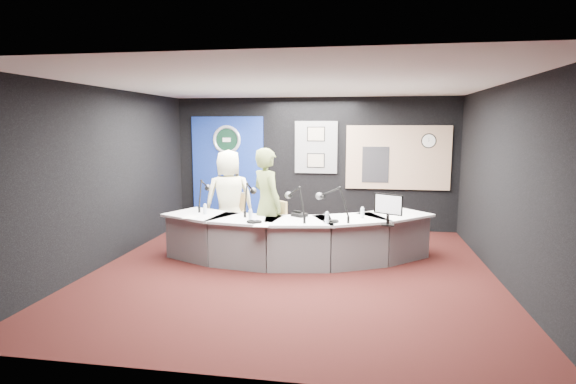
% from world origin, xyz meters
% --- Properties ---
extents(ground, '(6.00, 6.00, 0.00)m').
position_xyz_m(ground, '(0.00, 0.00, 0.00)').
color(ground, black).
rests_on(ground, ground).
extents(ceiling, '(6.00, 6.00, 0.02)m').
position_xyz_m(ceiling, '(0.00, 0.00, 2.80)').
color(ceiling, silver).
rests_on(ceiling, ground).
extents(wall_back, '(6.00, 0.02, 2.80)m').
position_xyz_m(wall_back, '(0.00, 3.00, 1.40)').
color(wall_back, black).
rests_on(wall_back, ground).
extents(wall_front, '(6.00, 0.02, 2.80)m').
position_xyz_m(wall_front, '(0.00, -3.00, 1.40)').
color(wall_front, black).
rests_on(wall_front, ground).
extents(wall_left, '(0.02, 6.00, 2.80)m').
position_xyz_m(wall_left, '(-3.00, 0.00, 1.40)').
color(wall_left, black).
rests_on(wall_left, ground).
extents(wall_right, '(0.02, 6.00, 2.80)m').
position_xyz_m(wall_right, '(3.00, 0.00, 1.40)').
color(wall_right, black).
rests_on(wall_right, ground).
extents(broadcast_desk, '(4.50, 1.90, 0.75)m').
position_xyz_m(broadcast_desk, '(-0.05, 0.55, 0.38)').
color(broadcast_desk, silver).
rests_on(broadcast_desk, ground).
extents(backdrop_panel, '(1.60, 0.05, 2.30)m').
position_xyz_m(backdrop_panel, '(-1.90, 2.97, 1.25)').
color(backdrop_panel, navy).
rests_on(backdrop_panel, wall_back).
extents(agency_seal, '(0.63, 0.07, 0.63)m').
position_xyz_m(agency_seal, '(-1.90, 2.93, 1.90)').
color(agency_seal, silver).
rests_on(agency_seal, backdrop_panel).
extents(seal_center, '(0.48, 0.01, 0.48)m').
position_xyz_m(seal_center, '(-1.90, 2.94, 1.90)').
color(seal_center, black).
rests_on(seal_center, backdrop_panel).
extents(pinboard, '(0.90, 0.04, 1.10)m').
position_xyz_m(pinboard, '(0.05, 2.97, 1.75)').
color(pinboard, slate).
rests_on(pinboard, wall_back).
extents(framed_photo_upper, '(0.34, 0.02, 0.27)m').
position_xyz_m(framed_photo_upper, '(0.05, 2.94, 2.03)').
color(framed_photo_upper, gray).
rests_on(framed_photo_upper, pinboard).
extents(framed_photo_lower, '(0.34, 0.02, 0.27)m').
position_xyz_m(framed_photo_lower, '(0.05, 2.94, 1.47)').
color(framed_photo_lower, gray).
rests_on(framed_photo_lower, pinboard).
extents(booth_window_frame, '(2.12, 0.06, 1.32)m').
position_xyz_m(booth_window_frame, '(1.75, 2.97, 1.55)').
color(booth_window_frame, tan).
rests_on(booth_window_frame, wall_back).
extents(booth_glow, '(2.00, 0.02, 1.20)m').
position_xyz_m(booth_glow, '(1.75, 2.96, 1.55)').
color(booth_glow, '#FFC6A1').
rests_on(booth_glow, booth_window_frame).
extents(equipment_rack, '(0.55, 0.02, 0.75)m').
position_xyz_m(equipment_rack, '(1.30, 2.94, 1.40)').
color(equipment_rack, black).
rests_on(equipment_rack, booth_window_frame).
extents(wall_clock, '(0.28, 0.01, 0.28)m').
position_xyz_m(wall_clock, '(2.35, 2.94, 1.90)').
color(wall_clock, white).
rests_on(wall_clock, booth_window_frame).
extents(armchair_left, '(0.54, 0.54, 0.95)m').
position_xyz_m(armchair_left, '(-1.35, 1.21, 0.47)').
color(armchair_left, tan).
rests_on(armchair_left, ground).
extents(armchair_right, '(0.73, 0.73, 0.92)m').
position_xyz_m(armchair_right, '(-0.52, 0.62, 0.46)').
color(armchair_right, tan).
rests_on(armchair_right, ground).
extents(draped_jacket, '(0.50, 0.11, 0.70)m').
position_xyz_m(draped_jacket, '(-1.37, 1.46, 0.62)').
color(draped_jacket, slate).
rests_on(draped_jacket, armchair_left).
extents(person_man, '(1.01, 0.83, 1.78)m').
position_xyz_m(person_man, '(-1.35, 1.21, 0.89)').
color(person_man, beige).
rests_on(person_man, ground).
extents(person_woman, '(0.78, 0.79, 1.85)m').
position_xyz_m(person_woman, '(-0.52, 0.62, 0.92)').
color(person_woman, '#616E3A').
rests_on(person_woman, ground).
extents(computer_monitor, '(0.43, 0.25, 0.32)m').
position_xyz_m(computer_monitor, '(1.41, 0.04, 1.07)').
color(computer_monitor, black).
rests_on(computer_monitor, broadcast_desk).
extents(desk_phone, '(0.28, 0.27, 0.06)m').
position_xyz_m(desk_phone, '(0.04, 0.51, 0.78)').
color(desk_phone, black).
rests_on(desk_phone, broadcast_desk).
extents(headphones_near, '(0.22, 0.22, 0.04)m').
position_xyz_m(headphones_near, '(0.57, 0.14, 0.77)').
color(headphones_near, black).
rests_on(headphones_near, broadcast_desk).
extents(headphones_far, '(0.20, 0.20, 0.03)m').
position_xyz_m(headphones_far, '(-0.57, -0.09, 0.77)').
color(headphones_far, black).
rests_on(headphones_far, broadcast_desk).
extents(paper_stack, '(0.20, 0.29, 0.00)m').
position_xyz_m(paper_stack, '(-1.68, 0.17, 0.75)').
color(paper_stack, white).
rests_on(paper_stack, broadcast_desk).
extents(notepad, '(0.23, 0.33, 0.00)m').
position_xyz_m(notepad, '(-0.42, -0.20, 0.75)').
color(notepad, white).
rests_on(notepad, broadcast_desk).
extents(boom_mic_a, '(0.17, 0.74, 0.60)m').
position_xyz_m(boom_mic_a, '(-1.71, 0.86, 1.05)').
color(boom_mic_a, black).
rests_on(boom_mic_a, broadcast_desk).
extents(boom_mic_b, '(0.16, 0.74, 0.60)m').
position_xyz_m(boom_mic_b, '(-0.82, 0.59, 1.05)').
color(boom_mic_b, black).
rests_on(boom_mic_b, broadcast_desk).
extents(boom_mic_c, '(0.45, 0.65, 0.60)m').
position_xyz_m(boom_mic_c, '(0.02, 0.25, 1.05)').
color(boom_mic_c, black).
rests_on(boom_mic_c, broadcast_desk).
extents(boom_mic_d, '(0.60, 0.52, 0.60)m').
position_xyz_m(boom_mic_d, '(0.59, 0.31, 1.05)').
color(boom_mic_d, black).
rests_on(boom_mic_d, broadcast_desk).
extents(water_bottles, '(2.63, 0.54, 0.18)m').
position_xyz_m(water_bottles, '(-0.25, 0.30, 0.84)').
color(water_bottles, silver).
rests_on(water_bottles, broadcast_desk).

